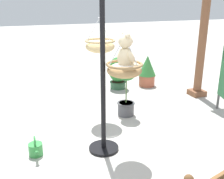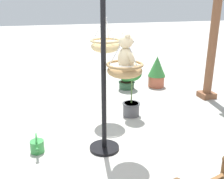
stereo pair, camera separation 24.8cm
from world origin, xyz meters
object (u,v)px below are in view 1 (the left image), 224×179
at_px(hanging_basket_left_high, 100,46).
at_px(potted_plant_trailing_ivy, 147,71).
at_px(hanging_basket_with_teddy, 124,69).
at_px(potted_plant_fern_front, 126,88).
at_px(display_pole_central, 103,98).
at_px(greenhouse_pillar_far_back, 202,40).
at_px(watering_can, 36,149).
at_px(potted_plant_conical_shrub, 118,72).
at_px(teddy_bear, 126,54).

relative_size(hanging_basket_left_high, potted_plant_trailing_ivy, 0.77).
relative_size(hanging_basket_with_teddy, potted_plant_fern_front, 0.54).
bearing_deg(display_pole_central, hanging_basket_left_high, 163.93).
height_order(hanging_basket_left_high, greenhouse_pillar_far_back, greenhouse_pillar_far_back).
height_order(hanging_basket_left_high, potted_plant_trailing_ivy, hanging_basket_left_high).
xyz_separation_m(display_pole_central, watering_can, (-0.18, -0.96, -0.72)).
distance_m(hanging_basket_with_teddy, potted_plant_conical_shrub, 3.04).
relative_size(hanging_basket_left_high, potted_plant_conical_shrub, 0.77).
height_order(teddy_bear, hanging_basket_left_high, hanging_basket_left_high).
height_order(greenhouse_pillar_far_back, potted_plant_fern_front, greenhouse_pillar_far_back).
xyz_separation_m(teddy_bear, potted_plant_trailing_ivy, (-2.68, 1.73, -1.05)).
bearing_deg(hanging_basket_left_high, potted_plant_trailing_ivy, 129.91).
distance_m(hanging_basket_with_teddy, teddy_bear, 0.21).
height_order(display_pole_central, greenhouse_pillar_far_back, greenhouse_pillar_far_back).
bearing_deg(hanging_basket_left_high, hanging_basket_with_teddy, -3.27).
distance_m(greenhouse_pillar_far_back, potted_plant_trailing_ivy, 1.56).
bearing_deg(greenhouse_pillar_far_back, hanging_basket_left_high, -81.25).
relative_size(hanging_basket_left_high, watering_can, 1.73).
bearing_deg(display_pole_central, potted_plant_trailing_ivy, 141.56).
xyz_separation_m(hanging_basket_with_teddy, potted_plant_fern_front, (-1.19, 0.55, -0.69)).
distance_m(hanging_basket_left_high, potted_plant_conical_shrub, 1.98).
height_order(teddy_bear, potted_plant_trailing_ivy, teddy_bear).
bearing_deg(hanging_basket_left_high, potted_plant_fern_front, 79.89).
distance_m(teddy_bear, potted_plant_trailing_ivy, 3.36).
bearing_deg(hanging_basket_left_high, display_pole_central, -16.07).
bearing_deg(potted_plant_trailing_ivy, potted_plant_conical_shrub, -95.01).
bearing_deg(hanging_basket_with_teddy, display_pole_central, -120.96).
bearing_deg(potted_plant_conical_shrub, potted_plant_fern_front, -15.97).
relative_size(teddy_bear, potted_plant_fern_front, 0.48).
height_order(hanging_basket_with_teddy, potted_plant_trailing_ivy, hanging_basket_with_teddy).
distance_m(hanging_basket_left_high, greenhouse_pillar_far_back, 2.48).
xyz_separation_m(teddy_bear, hanging_basket_left_high, (-1.27, 0.05, -0.10)).
bearing_deg(potted_plant_conical_shrub, hanging_basket_left_high, -31.90).
height_order(hanging_basket_with_teddy, watering_can, hanging_basket_with_teddy).
distance_m(display_pole_central, potted_plant_conical_shrub, 2.91).
xyz_separation_m(display_pole_central, hanging_basket_left_high, (-1.12, 0.32, 0.53)).
bearing_deg(potted_plant_trailing_ivy, greenhouse_pillar_far_back, 36.61).
height_order(display_pole_central, potted_plant_fern_front, display_pole_central).
bearing_deg(display_pole_central, potted_plant_fern_front, 142.46).
height_order(greenhouse_pillar_far_back, potted_plant_trailing_ivy, greenhouse_pillar_far_back).
xyz_separation_m(hanging_basket_with_teddy, teddy_bear, (-0.00, 0.02, 0.21)).
bearing_deg(hanging_basket_with_teddy, watering_can, -105.31).
xyz_separation_m(hanging_basket_with_teddy, watering_can, (-0.33, -1.21, -1.14)).
bearing_deg(potted_plant_conical_shrub, display_pole_central, -25.56).
bearing_deg(watering_can, display_pole_central, 79.30).
bearing_deg(display_pole_central, potted_plant_conical_shrub, 154.44).
relative_size(greenhouse_pillar_far_back, watering_can, 7.60).
xyz_separation_m(hanging_basket_with_teddy, potted_plant_conical_shrub, (-2.75, 0.99, -0.84)).
distance_m(potted_plant_fern_front, watering_can, 2.00).
bearing_deg(potted_plant_fern_front, potted_plant_trailing_ivy, 140.94).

